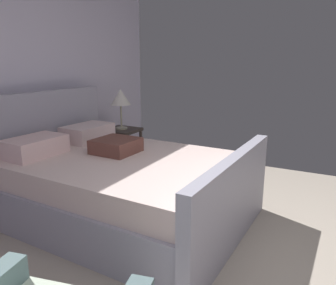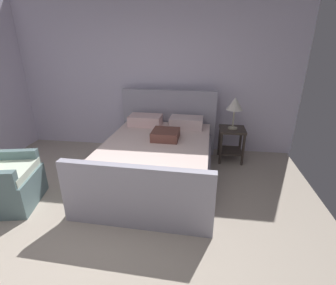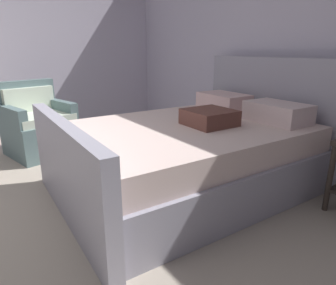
% 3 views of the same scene
% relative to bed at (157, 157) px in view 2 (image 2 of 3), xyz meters
% --- Properties ---
extents(ground_plane, '(5.21, 5.60, 0.02)m').
position_rel_bed_xyz_m(ground_plane, '(-0.29, -1.55, -0.36)').
color(ground_plane, '#B4A796').
extents(wall_back, '(5.33, 0.12, 2.87)m').
position_rel_bed_xyz_m(wall_back, '(-0.29, 1.31, 1.09)').
color(wall_back, silver).
rests_on(wall_back, ground).
extents(bed, '(1.82, 2.36, 1.20)m').
position_rel_bed_xyz_m(bed, '(0.00, 0.00, 0.00)').
color(bed, '#A4A2B2').
rests_on(bed, ground).
extents(nightstand_right, '(0.44, 0.44, 0.60)m').
position_rel_bed_xyz_m(nightstand_right, '(1.19, 0.81, 0.05)').
color(nightstand_right, '#382F28').
rests_on(nightstand_right, ground).
extents(table_lamp_right, '(0.27, 0.27, 0.55)m').
position_rel_bed_xyz_m(table_lamp_right, '(1.19, 0.81, 0.68)').
color(table_lamp_right, '#B7B293').
rests_on(table_lamp_right, nightstand_right).
extents(armchair, '(0.87, 0.86, 0.90)m').
position_rel_bed_xyz_m(armchair, '(-1.87, -0.97, -0.00)').
color(armchair, slate).
rests_on(armchair, ground).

